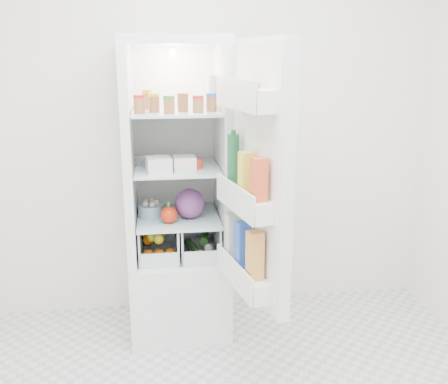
{
  "coord_description": "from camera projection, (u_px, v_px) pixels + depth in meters",
  "views": [
    {
      "loc": [
        -0.31,
        -1.72,
        1.69
      ],
      "look_at": [
        0.05,
        0.95,
        0.95
      ],
      "focal_mm": 40.0,
      "sensor_mm": 36.0,
      "label": 1
    }
  ],
  "objects": [
    {
      "name": "red_cabbage",
      "position": [
        190.0,
        204.0,
        2.98
      ],
      "size": [
        0.18,
        0.18,
        0.18
      ],
      "primitive_type": "sphere",
      "color": "#481B4F",
      "rests_on": "shelf_low"
    },
    {
      "name": "crisper_left",
      "position": [
        159.0,
        238.0,
        3.06
      ],
      "size": [
        0.23,
        0.46,
        0.22
      ],
      "primitive_type": null,
      "color": "silver",
      "rests_on": "refrigerator"
    },
    {
      "name": "crisper_right",
      "position": [
        199.0,
        236.0,
        3.09
      ],
      "size": [
        0.23,
        0.46,
        0.22
      ],
      "primitive_type": null,
      "color": "silver",
      "rests_on": "refrigerator"
    },
    {
      "name": "shelf_top",
      "position": [
        176.0,
        112.0,
        2.87
      ],
      "size": [
        0.49,
        0.53,
        0.02
      ],
      "primitive_type": "cube",
      "color": "silver",
      "rests_on": "refrigerator"
    },
    {
      "name": "tin_red",
      "position": [
        196.0,
        164.0,
        2.9
      ],
      "size": [
        0.1,
        0.1,
        0.05
      ],
      "primitive_type": "cylinder",
      "rotation": [
        0.0,
        0.0,
        -0.39
      ],
      "color": "red",
      "rests_on": "shelf_mid"
    },
    {
      "name": "mushroom_bowl",
      "position": [
        151.0,
        210.0,
        3.03
      ],
      "size": [
        0.18,
        0.18,
        0.07
      ],
      "primitive_type": "cylinder",
      "rotation": [
        0.0,
        0.0,
        -0.17
      ],
      "color": "#8CB1D1",
      "rests_on": "shelf_low"
    },
    {
      "name": "veg_pile",
      "position": [
        199.0,
        243.0,
        3.1
      ],
      "size": [
        0.16,
        0.3,
        0.1
      ],
      "color": "#1B4617",
      "rests_on": "refrigerator"
    },
    {
      "name": "fridge_door",
      "position": [
        256.0,
        182.0,
        2.45
      ],
      "size": [
        0.28,
        0.6,
        1.3
      ],
      "rotation": [
        0.0,
        0.0,
        1.78
      ],
      "color": "silver",
      "rests_on": "refrigerator"
    },
    {
      "name": "bell_pepper",
      "position": [
        169.0,
        215.0,
        2.9
      ],
      "size": [
        0.1,
        0.1,
        0.1
      ],
      "primitive_type": "sphere",
      "color": "red",
      "rests_on": "shelf_low"
    },
    {
      "name": "tub_white",
      "position": [
        159.0,
        165.0,
        2.8
      ],
      "size": [
        0.15,
        0.15,
        0.09
      ],
      "primitive_type": "cube",
      "rotation": [
        0.0,
        0.0,
        0.15
      ],
      "color": "silver",
      "rests_on": "shelf_mid"
    },
    {
      "name": "shelf_mid",
      "position": [
        177.0,
        167.0,
        2.96
      ],
      "size": [
        0.49,
        0.53,
        0.02
      ],
      "primitive_type": "cube",
      "color": "silver",
      "rests_on": "refrigerator"
    },
    {
      "name": "tub_cream",
      "position": [
        184.0,
        163.0,
        2.88
      ],
      "size": [
        0.13,
        0.13,
        0.07
      ],
      "primitive_type": "cube",
      "rotation": [
        0.0,
        0.0,
        0.03
      ],
      "color": "white",
      "rests_on": "shelf_mid"
    },
    {
      "name": "citrus_pile",
      "position": [
        157.0,
        245.0,
        3.0
      ],
      "size": [
        0.2,
        0.24,
        0.16
      ],
      "color": "orange",
      "rests_on": "refrigerator"
    },
    {
      "name": "squeeze_bottle",
      "position": [
        212.0,
        92.0,
        2.9
      ],
      "size": [
        0.08,
        0.08,
        0.2
      ],
      "primitive_type": "cylinder",
      "rotation": [
        0.0,
        0.0,
        -0.43
      ],
      "color": "silver",
      "rests_on": "shelf_top"
    },
    {
      "name": "room_walls",
      "position": [
        246.0,
        86.0,
        1.71
      ],
      "size": [
        3.02,
        3.02,
        2.61
      ],
      "color": "white",
      "rests_on": "ground"
    },
    {
      "name": "refrigerator",
      "position": [
        178.0,
        225.0,
        3.12
      ],
      "size": [
        0.6,
        0.6,
        1.8
      ],
      "color": "silver",
      "rests_on": "ground"
    },
    {
      "name": "shelf_low",
      "position": [
        178.0,
        217.0,
        3.04
      ],
      "size": [
        0.49,
        0.53,
        0.01
      ],
      "primitive_type": "cube",
      "color": "silver",
      "rests_on": "refrigerator"
    },
    {
      "name": "foil_tray",
      "position": [
        150.0,
        160.0,
        3.01
      ],
      "size": [
        0.21,
        0.19,
        0.04
      ],
      "primitive_type": "cube",
      "rotation": [
        0.0,
        0.0,
        0.42
      ],
      "color": "white",
      "rests_on": "shelf_mid"
    },
    {
      "name": "condiment_jars",
      "position": [
        172.0,
        104.0,
        2.78
      ],
      "size": [
        0.46,
        0.32,
        0.08
      ],
      "color": "#B21919",
      "rests_on": "shelf_top"
    }
  ]
}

